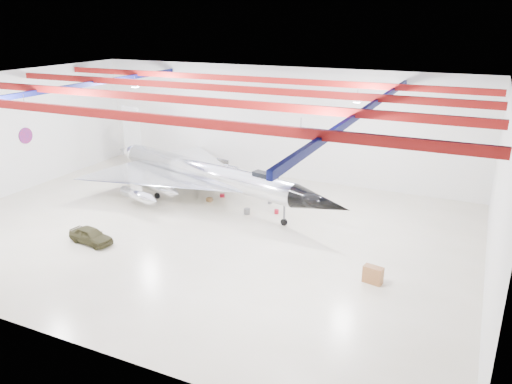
% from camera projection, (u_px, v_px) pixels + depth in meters
% --- Properties ---
extents(floor, '(40.00, 40.00, 0.00)m').
position_uv_depth(floor, '(201.00, 229.00, 38.39)').
color(floor, '#BEB697').
rests_on(floor, ground).
extents(wall_back, '(40.00, 0.00, 40.00)m').
position_uv_depth(wall_back, '(277.00, 123.00, 49.40)').
color(wall_back, silver).
rests_on(wall_back, floor).
extents(wall_left, '(0.00, 30.00, 30.00)m').
position_uv_depth(wall_left, '(6.00, 135.00, 44.50)').
color(wall_left, silver).
rests_on(wall_left, floor).
extents(wall_right, '(0.00, 30.00, 30.00)m').
position_uv_depth(wall_right, '(498.00, 200.00, 28.62)').
color(wall_right, silver).
rests_on(wall_right, floor).
extents(ceiling, '(40.00, 40.00, 0.00)m').
position_uv_depth(ceiling, '(196.00, 84.00, 34.74)').
color(ceiling, '#0A0F38').
rests_on(ceiling, wall_back).
extents(ceiling_structure, '(39.50, 29.50, 1.08)m').
position_uv_depth(ceiling_structure, '(196.00, 94.00, 34.96)').
color(ceiling_structure, maroon).
rests_on(ceiling_structure, ceiling).
extents(wall_roundel, '(0.10, 1.50, 1.50)m').
position_uv_depth(wall_roundel, '(26.00, 136.00, 46.36)').
color(wall_roundel, '#B21414').
rests_on(wall_roundel, wall_left).
extents(jet_aircraft, '(26.37, 18.72, 7.32)m').
position_uv_depth(jet_aircraft, '(205.00, 175.00, 43.51)').
color(jet_aircraft, silver).
rests_on(jet_aircraft, floor).
extents(jeep, '(3.67, 1.85, 1.20)m').
position_uv_depth(jeep, '(91.00, 236.00, 35.78)').
color(jeep, '#35321A').
rests_on(jeep, floor).
extents(desk, '(1.27, 0.81, 1.08)m').
position_uv_depth(desk, '(373.00, 275.00, 30.46)').
color(desk, brown).
rests_on(desk, floor).
extents(toolbox_red, '(0.51, 0.47, 0.29)m').
position_uv_depth(toolbox_red, '(222.00, 195.00, 45.18)').
color(toolbox_red, '#A21022').
rests_on(toolbox_red, floor).
extents(engine_drum, '(0.65, 0.65, 0.48)m').
position_uv_depth(engine_drum, '(247.00, 211.00, 41.24)').
color(engine_drum, '#59595B').
rests_on(engine_drum, floor).
extents(crate_small, '(0.38, 0.33, 0.24)m').
position_uv_depth(crate_small, '(172.00, 188.00, 47.20)').
color(crate_small, '#59595B').
rests_on(crate_small, floor).
extents(tool_chest, '(0.43, 0.43, 0.35)m').
position_uv_depth(tool_chest, '(277.00, 212.00, 41.35)').
color(tool_chest, '#A21022').
rests_on(tool_chest, floor).
extents(oil_barrel, '(0.54, 0.46, 0.33)m').
position_uv_depth(oil_barrel, '(209.00, 200.00, 44.09)').
color(oil_barrel, olive).
rests_on(oil_barrel, floor).
extents(spares_box, '(0.40, 0.40, 0.32)m').
position_uv_depth(spares_box, '(270.00, 202.00, 43.58)').
color(spares_box, '#59595B').
rests_on(spares_box, floor).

